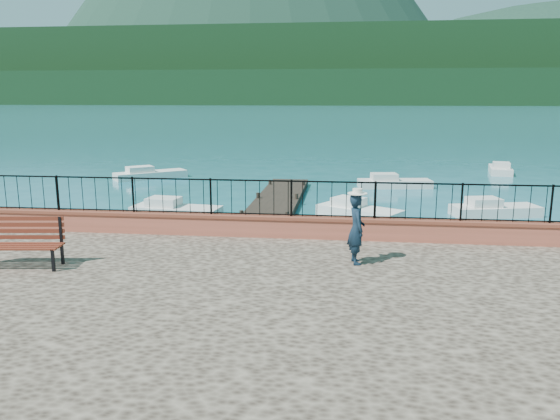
% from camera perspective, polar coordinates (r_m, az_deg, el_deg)
% --- Properties ---
extents(ground, '(2000.00, 2000.00, 0.00)m').
position_cam_1_polar(ground, '(11.68, 0.77, -13.21)').
color(ground, '#19596B').
rests_on(ground, ground).
extents(parapet, '(28.00, 0.46, 0.58)m').
position_cam_1_polar(parapet, '(14.67, 2.35, -1.78)').
color(parapet, '#B85842').
rests_on(parapet, promenade).
extents(railing, '(27.00, 0.05, 0.95)m').
position_cam_1_polar(railing, '(14.51, 2.37, 1.16)').
color(railing, black).
rests_on(railing, parapet).
extents(dock, '(2.00, 16.00, 0.30)m').
position_cam_1_polar(dock, '(23.23, -0.93, -0.06)').
color(dock, '#2D231C').
rests_on(dock, ground).
extents(far_forest, '(900.00, 60.00, 18.00)m').
position_cam_1_polar(far_forest, '(310.54, 6.93, 12.53)').
color(far_forest, black).
rests_on(far_forest, ground).
extents(foothills, '(900.00, 120.00, 44.00)m').
position_cam_1_polar(foothills, '(370.91, 7.01, 14.42)').
color(foothills, black).
rests_on(foothills, ground).
extents(park_bench, '(2.05, 0.88, 1.10)m').
position_cam_1_polar(park_bench, '(13.46, -25.78, -4.09)').
color(park_bench, black).
rests_on(park_bench, promenade).
extents(person, '(0.51, 0.66, 1.61)m').
position_cam_1_polar(person, '(12.42, 7.99, -1.97)').
color(person, '#102131').
rests_on(person, promenade).
extents(hat, '(0.44, 0.44, 0.12)m').
position_cam_1_polar(hat, '(12.24, 8.10, 1.95)').
color(hat, white).
rests_on(hat, person).
extents(boat_0, '(3.83, 1.71, 0.80)m').
position_cam_1_polar(boat_0, '(23.13, -10.80, 0.31)').
color(boat_0, silver).
rests_on(boat_0, ground).
extents(boat_1, '(3.67, 2.95, 0.80)m').
position_cam_1_polar(boat_1, '(22.76, 8.32, 0.21)').
color(boat_1, white).
rests_on(boat_1, ground).
extents(boat_2, '(3.79, 2.10, 0.80)m').
position_cam_1_polar(boat_2, '(24.58, 21.60, 0.36)').
color(boat_2, silver).
rests_on(boat_2, ground).
extents(boat_3, '(4.19, 3.68, 0.80)m').
position_cam_1_polar(boat_3, '(34.21, -13.38, 3.90)').
color(boat_3, silver).
rests_on(boat_3, ground).
extents(boat_4, '(4.09, 1.86, 0.80)m').
position_cam_1_polar(boat_4, '(30.62, 11.90, 3.07)').
color(boat_4, silver).
rests_on(boat_4, ground).
extents(boat_5, '(1.90, 3.50, 0.80)m').
position_cam_1_polar(boat_5, '(38.26, 22.05, 4.17)').
color(boat_5, silver).
rests_on(boat_5, ground).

